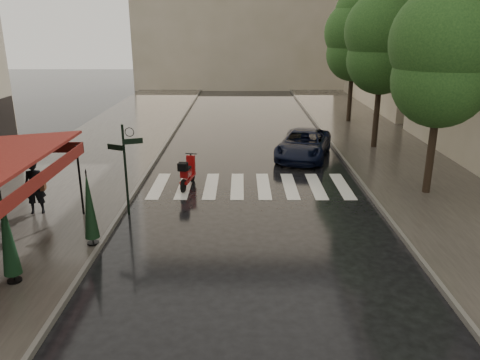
{
  "coord_description": "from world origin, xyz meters",
  "views": [
    {
      "loc": [
        2.62,
        -11.69,
        6.06
      ],
      "look_at": [
        2.57,
        2.5,
        1.4
      ],
      "focal_mm": 35.0,
      "sensor_mm": 36.0,
      "label": 1
    }
  ],
  "objects_px": {
    "parasol_front": "(7,234)",
    "parasol_back": "(89,205)",
    "pedestrian_with_umbrella": "(32,164)",
    "scooter": "(187,174)",
    "parked_car": "(304,144)"
  },
  "relations": [
    {
      "from": "scooter",
      "to": "parasol_front",
      "type": "relative_size",
      "value": 0.77
    },
    {
      "from": "pedestrian_with_umbrella",
      "to": "parasol_back",
      "type": "height_order",
      "value": "pedestrian_with_umbrella"
    },
    {
      "from": "parasol_front",
      "to": "parasol_back",
      "type": "bearing_deg",
      "value": 58.18
    },
    {
      "from": "pedestrian_with_umbrella",
      "to": "parasol_back",
      "type": "xyz_separation_m",
      "value": [
        2.56,
        -2.37,
        -0.5
      ]
    },
    {
      "from": "pedestrian_with_umbrella",
      "to": "scooter",
      "type": "distance_m",
      "value": 5.69
    },
    {
      "from": "pedestrian_with_umbrella",
      "to": "parasol_front",
      "type": "bearing_deg",
      "value": -85.94
    },
    {
      "from": "parasol_back",
      "to": "parasol_front",
      "type": "bearing_deg",
      "value": -121.82
    },
    {
      "from": "parasol_back",
      "to": "scooter",
      "type": "bearing_deg",
      "value": 68.37
    },
    {
      "from": "parasol_front",
      "to": "parasol_back",
      "type": "xyz_separation_m",
      "value": [
        1.3,
        2.09,
        -0.1
      ]
    },
    {
      "from": "parked_car",
      "to": "scooter",
      "type": "bearing_deg",
      "value": -123.41
    },
    {
      "from": "pedestrian_with_umbrella",
      "to": "parasol_front",
      "type": "relative_size",
      "value": 1.07
    },
    {
      "from": "parasol_front",
      "to": "parked_car",
      "type": "bearing_deg",
      "value": 54.21
    },
    {
      "from": "pedestrian_with_umbrella",
      "to": "parked_car",
      "type": "bearing_deg",
      "value": 25.42
    },
    {
      "from": "parked_car",
      "to": "parasol_front",
      "type": "bearing_deg",
      "value": -109.93
    },
    {
      "from": "pedestrian_with_umbrella",
      "to": "scooter",
      "type": "bearing_deg",
      "value": 20.92
    }
  ]
}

